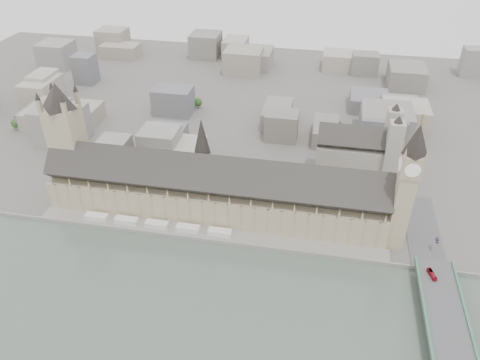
% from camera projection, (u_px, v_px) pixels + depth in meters
% --- Properties ---
extents(ground, '(900.00, 900.00, 0.00)m').
position_uv_depth(ground, '(209.00, 229.00, 362.53)').
color(ground, '#595651').
rests_on(ground, ground).
extents(embankment_wall, '(600.00, 1.50, 3.00)m').
position_uv_depth(embankment_wall, '(204.00, 240.00, 349.44)').
color(embankment_wall, slate).
rests_on(embankment_wall, ground).
extents(river_terrace, '(270.00, 15.00, 2.00)m').
position_uv_depth(river_terrace, '(207.00, 234.00, 355.84)').
color(river_terrace, slate).
rests_on(river_terrace, ground).
extents(terrace_tents, '(118.00, 7.00, 4.00)m').
position_uv_depth(terrace_tents, '(157.00, 224.00, 360.96)').
color(terrace_tents, silver).
rests_on(terrace_tents, river_terrace).
extents(palace_of_westminster, '(265.00, 40.73, 55.44)m').
position_uv_depth(palace_of_westminster, '(215.00, 191.00, 366.05)').
color(palace_of_westminster, gray).
rests_on(palace_of_westminster, ground).
extents(elizabeth_tower, '(17.00, 17.00, 107.50)m').
position_uv_depth(elizabeth_tower, '(408.00, 180.00, 314.90)').
color(elizabeth_tower, gray).
rests_on(elizabeth_tower, ground).
extents(victoria_tower, '(30.00, 30.00, 100.00)m').
position_uv_depth(victoria_tower, '(67.00, 136.00, 372.63)').
color(victoria_tower, gray).
rests_on(victoria_tower, ground).
extents(central_tower, '(13.00, 13.00, 48.00)m').
position_uv_depth(central_tower, '(202.00, 146.00, 353.28)').
color(central_tower, gray).
rests_on(central_tower, ground).
extents(westminster_bridge, '(25.00, 325.00, 10.25)m').
position_uv_depth(westminster_bridge, '(451.00, 355.00, 262.37)').
color(westminster_bridge, '#474749').
rests_on(westminster_bridge, ground).
extents(westminster_abbey, '(68.00, 36.00, 64.00)m').
position_uv_depth(westminster_abbey, '(358.00, 154.00, 408.60)').
color(westminster_abbey, '#A29B92').
rests_on(westminster_abbey, ground).
extents(city_skyline_inland, '(720.00, 360.00, 38.00)m').
position_uv_depth(city_skyline_inland, '(260.00, 86.00, 552.22)').
color(city_skyline_inland, gray).
rests_on(city_skyline_inland, ground).
extents(park_trees, '(110.00, 30.00, 15.00)m').
position_uv_depth(park_trees, '(215.00, 178.00, 409.00)').
color(park_trees, '#204318').
rests_on(park_trees, ground).
extents(red_bus_north, '(5.41, 10.93, 2.97)m').
position_uv_depth(red_bus_north, '(432.00, 274.00, 305.67)').
color(red_bus_north, '#B61427').
rests_on(red_bus_north, westminster_bridge).
extents(car_approach, '(2.89, 5.90, 1.65)m').
position_uv_depth(car_approach, '(437.00, 240.00, 334.56)').
color(car_approach, gray).
rests_on(car_approach, westminster_bridge).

